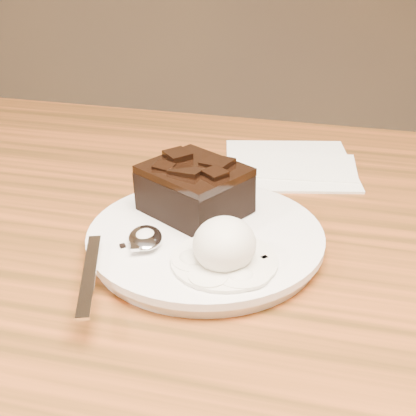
% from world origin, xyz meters
% --- Properties ---
extents(plate, '(0.23, 0.23, 0.02)m').
position_xyz_m(plate, '(-0.03, 0.01, 0.76)').
color(plate, white).
rests_on(plate, dining_table).
extents(brownie, '(0.12, 0.12, 0.04)m').
position_xyz_m(brownie, '(-0.05, 0.05, 0.79)').
color(brownie, black).
rests_on(brownie, plate).
extents(ice_cream_scoop, '(0.06, 0.06, 0.05)m').
position_xyz_m(ice_cream_scoop, '(-0.00, -0.04, 0.79)').
color(ice_cream_scoop, white).
rests_on(ice_cream_scoop, plate).
extents(melt_puddle, '(0.10, 0.10, 0.00)m').
position_xyz_m(melt_puddle, '(-0.00, -0.04, 0.77)').
color(melt_puddle, silver).
rests_on(melt_puddle, plate).
extents(spoon, '(0.09, 0.18, 0.01)m').
position_xyz_m(spoon, '(-0.08, -0.02, 0.77)').
color(spoon, silver).
rests_on(spoon, plate).
extents(napkin, '(0.19, 0.19, 0.01)m').
position_xyz_m(napkin, '(0.02, 0.23, 0.75)').
color(napkin, white).
rests_on(napkin, dining_table).
extents(crumb_a, '(0.01, 0.01, 0.00)m').
position_xyz_m(crumb_a, '(0.03, -0.02, 0.77)').
color(crumb_a, black).
rests_on(crumb_a, plate).
extents(crumb_b, '(0.01, 0.01, 0.00)m').
position_xyz_m(crumb_b, '(-0.10, -0.03, 0.77)').
color(crumb_b, black).
rests_on(crumb_b, plate).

